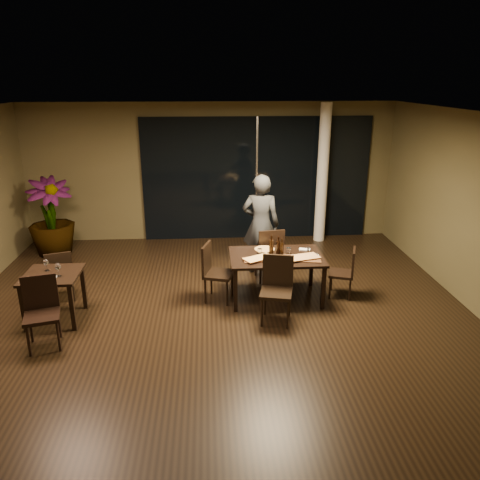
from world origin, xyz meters
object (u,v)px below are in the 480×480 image
chair_side_far (60,273)px  bottle_a (271,245)px  diner (261,224)px  main_table (276,260)px  chair_main_right (346,270)px  chair_side_near (41,308)px  chair_main_left (214,269)px  potted_plant (51,217)px  chair_main_far (270,252)px  bottle_c (278,245)px  chair_main_near (277,285)px  side_table (53,282)px  bottle_b (282,247)px

chair_side_far → bottle_a: (3.42, -0.06, 0.43)m
chair_side_far → diner: diner is taller
main_table → chair_main_right: (1.17, -0.03, -0.21)m
chair_main_right → chair_side_near: size_ratio=0.86×
chair_main_left → potted_plant: size_ratio=0.60×
chair_main_far → bottle_a: 0.73m
chair_main_right → bottle_c: (-1.13, 0.10, 0.43)m
potted_plant → chair_main_right: bearing=-23.5°
chair_main_right → potted_plant: (-5.43, 2.36, 0.33)m
chair_main_far → chair_side_near: 3.83m
chair_main_near → diner: 1.88m
main_table → chair_main_right: 1.18m
chair_main_left → side_table: bearing=118.9°
bottle_c → chair_main_left: bearing=-176.6°
chair_main_right → bottle_c: bearing=-76.5°
chair_main_near → bottle_a: 0.85m
main_table → potted_plant: potted_plant is taller
diner → potted_plant: bearing=-5.6°
side_table → chair_main_left: (2.38, 0.51, -0.09)m
bottle_c → chair_main_far: bearing=94.8°
chair_main_near → potted_plant: 5.18m
chair_side_near → potted_plant: 3.65m
chair_main_near → diner: size_ratio=0.53×
chair_main_far → bottle_b: size_ratio=3.64×
chair_main_near → potted_plant: size_ratio=0.62×
chair_side_near → chair_main_left: bearing=12.4°
chair_main_left → chair_main_right: (2.18, -0.04, -0.06)m
chair_main_right → chair_side_far: (-4.66, 0.15, 0.02)m
potted_plant → bottle_a: 4.77m
chair_side_near → bottle_a: (3.28, 1.25, 0.37)m
chair_main_right → chair_side_far: chair_side_far is taller
chair_main_right → potted_plant: bearing=-94.8°
chair_main_left → diner: diner is taller
bottle_c → chair_main_right: bearing=-5.2°
chair_main_far → chair_side_far: bearing=2.2°
chair_side_near → bottle_a: bearing=6.2°
chair_main_right → diner: (-1.29, 1.15, 0.46)m
main_table → chair_main_right: chair_main_right is taller
chair_main_far → chair_main_near: (-0.08, -1.40, 0.00)m
chair_side_far → bottle_b: bearing=160.4°
main_table → bottle_a: size_ratio=4.58×
bottle_a → chair_main_left: bearing=-176.9°
chair_main_far → diner: diner is taller
chair_main_left → bottle_a: bearing=-70.2°
chair_side_far → bottle_c: bottle_c is taller
main_table → diner: bearing=96.5°
main_table → chair_side_near: chair_side_near is taller
chair_main_far → bottle_a: bottle_a is taller
bottle_a → bottle_c: (0.11, 0.01, -0.02)m
chair_main_near → bottle_c: 0.87m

